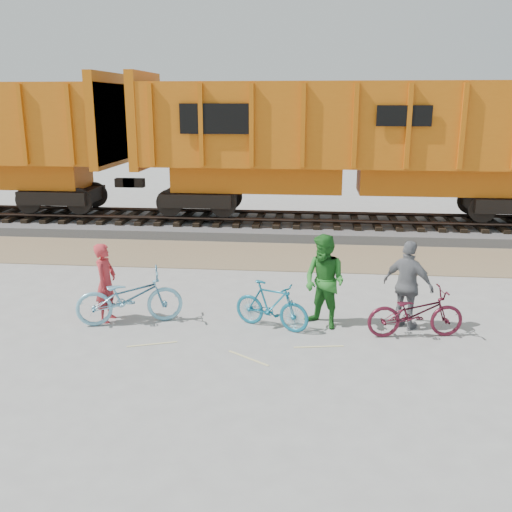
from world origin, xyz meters
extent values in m
plane|color=#9E9E99|center=(0.00, 0.00, 0.00)|extent=(120.00, 120.00, 0.00)
cube|color=#8B7456|center=(0.00, 5.50, 0.01)|extent=(120.00, 3.00, 0.02)
cube|color=slate|center=(0.00, 9.00, 0.15)|extent=(120.00, 4.00, 0.30)
cube|color=black|center=(-6.50, 9.00, 0.36)|extent=(0.22, 2.60, 0.12)
cube|color=black|center=(0.00, 9.00, 0.36)|extent=(0.22, 2.60, 0.12)
cube|color=black|center=(6.50, 9.00, 0.36)|extent=(0.22, 2.60, 0.12)
cylinder|color=#382821|center=(0.00, 8.28, 0.48)|extent=(120.00, 0.12, 0.12)
cylinder|color=#382821|center=(0.00, 9.72, 0.48)|extent=(120.00, 0.12, 0.12)
cube|color=#B4570B|center=(-5.14, 9.00, 3.64)|extent=(0.30, 3.06, 3.10)
cube|color=black|center=(3.01, 9.00, 0.94)|extent=(11.20, 2.20, 0.80)
cube|color=#BF5E0D|center=(3.01, 9.00, 1.79)|extent=(11.76, 1.65, 0.90)
cube|color=#BF5E0D|center=(3.01, 9.00, 3.54)|extent=(14.00, 3.00, 2.60)
cube|color=#B4570B|center=(-3.84, 9.00, 3.64)|extent=(0.30, 3.06, 3.10)
cube|color=black|center=(-1.19, 7.42, 3.74)|extent=(2.20, 0.04, 0.90)
imported|color=#72B7D3|center=(-1.71, 0.18, 0.54)|extent=(2.18, 1.32, 1.08)
imported|color=#166B88|center=(1.09, 0.20, 0.46)|extent=(1.60, 0.98, 0.93)
imported|color=#501323|center=(3.77, 0.07, 0.47)|extent=(1.86, 0.89, 0.94)
imported|color=#B22A2F|center=(-2.21, 0.28, 0.79)|extent=(0.42, 0.60, 1.58)
imported|color=#247024|center=(2.09, 0.40, 0.91)|extent=(1.12, 1.09, 1.82)
imported|color=slate|center=(3.67, 0.47, 0.86)|extent=(1.07, 0.93, 1.73)
camera|label=1|loc=(1.84, -10.07, 4.23)|focal=40.00mm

